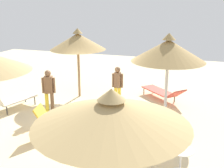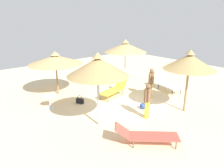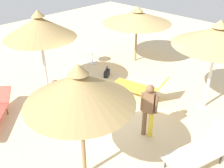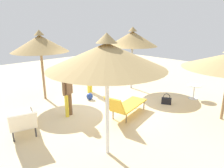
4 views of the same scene
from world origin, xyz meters
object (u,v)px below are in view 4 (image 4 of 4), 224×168
object	(u,v)px
parasol_umbrella_far_right	(40,44)
beach_ball	(90,96)
parasol_umbrella_front	(133,39)
lounge_chair_far_left	(98,75)
parasol_umbrella_center	(107,56)
lounge_chair_back	(22,120)
person_standing_far_right	(68,90)
handbag	(166,101)
side_table_round	(194,89)
person_standing_near_left	(89,74)
lounge_chair_near_right	(126,105)

from	to	relation	value
parasol_umbrella_far_right	beach_ball	size ratio (longest dim) A/B	10.01
parasol_umbrella_front	lounge_chair_far_left	bearing A→B (deg)	10.29
parasol_umbrella_center	lounge_chair_back	world-z (taller)	parasol_umbrella_center
person_standing_far_right	handbag	world-z (taller)	person_standing_far_right
person_standing_far_right	side_table_round	xyz separation A→B (m)	(-2.27, -4.87, -0.52)
side_table_round	person_standing_near_left	bearing A→B (deg)	36.03
parasol_umbrella_center	lounge_chair_back	bearing A→B (deg)	25.19
lounge_chair_near_right	side_table_round	bearing A→B (deg)	-103.31
parasol_umbrella_far_right	handbag	distance (m)	5.64
parasol_umbrella_far_right	lounge_chair_far_left	size ratio (longest dim) A/B	1.44
parasol_umbrella_front	lounge_chair_far_left	xyz separation A→B (m)	(2.18, 0.40, -2.10)
parasol_umbrella_far_right	beach_ball	distance (m)	2.97
handbag	person_standing_far_right	bearing A→B (deg)	62.53
parasol_umbrella_far_right	person_standing_near_left	distance (m)	2.53
parasol_umbrella_center	lounge_chair_far_left	distance (m)	7.10
side_table_round	beach_ball	size ratio (longest dim) A/B	2.14
lounge_chair_far_left	handbag	size ratio (longest dim) A/B	4.56
lounge_chair_back	lounge_chair_near_right	distance (m)	3.31
side_table_round	beach_ball	distance (m)	4.54
lounge_chair_far_left	side_table_round	size ratio (longest dim) A/B	3.26
lounge_chair_near_right	parasol_umbrella_far_right	bearing A→B (deg)	18.55
parasol_umbrella_center	person_standing_near_left	world-z (taller)	parasol_umbrella_center
parasol_umbrella_front	lounge_chair_back	distance (m)	6.09
parasol_umbrella_center	handbag	distance (m)	4.62
parasol_umbrella_center	lounge_chair_near_right	xyz separation A→B (m)	(1.10, -1.86, -2.02)
lounge_chair_far_left	person_standing_near_left	size ratio (longest dim) A/B	1.28
parasol_umbrella_center	handbag	size ratio (longest dim) A/B	6.61
lounge_chair_near_right	person_standing_near_left	xyz separation A→B (m)	(2.98, -0.71, 0.45)
parasol_umbrella_front	person_standing_near_left	distance (m)	2.67
handbag	parasol_umbrella_front	bearing A→B (deg)	-14.14
parasol_umbrella_far_right	side_table_round	distance (m)	6.77
parasol_umbrella_center	lounge_chair_back	size ratio (longest dim) A/B	1.53
lounge_chair_back	handbag	world-z (taller)	lounge_chair_back
person_standing_far_right	handbag	distance (m)	3.98
parasol_umbrella_front	person_standing_far_right	size ratio (longest dim) A/B	1.83
lounge_chair_far_left	person_standing_near_left	distance (m)	2.11
lounge_chair_back	beach_ball	world-z (taller)	lounge_chair_back
lounge_chair_back	person_standing_near_left	xyz separation A→B (m)	(1.62, -3.73, 0.46)
lounge_chair_back	beach_ball	xyz separation A→B (m)	(0.86, -3.13, -0.28)
lounge_chair_back	person_standing_far_right	xyz separation A→B (m)	(0.09, -1.62, 0.52)
parasol_umbrella_center	person_standing_far_right	bearing A→B (deg)	-10.38
side_table_round	beach_ball	bearing A→B (deg)	47.91
lounge_chair_near_right	person_standing_far_right	distance (m)	2.07
handbag	beach_ball	distance (m)	3.22
handbag	lounge_chair_near_right	bearing A→B (deg)	80.47
lounge_chair_back	handbag	bearing A→B (deg)	-108.57
beach_ball	lounge_chair_far_left	bearing A→B (deg)	-46.61
parasol_umbrella_far_right	parasol_umbrella_front	xyz separation A→B (m)	(-1.56, -3.91, 0.09)
lounge_chair_far_left	parasol_umbrella_far_right	bearing A→B (deg)	100.05
lounge_chair_back	handbag	xyz separation A→B (m)	(-1.71, -5.08, -0.28)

